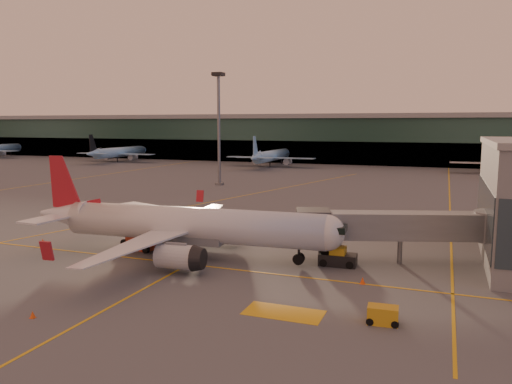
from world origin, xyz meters
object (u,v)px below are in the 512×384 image
(catering_truck, at_px, (142,224))
(gpu_cart, at_px, (383,315))
(pushback_tug, at_px, (338,258))
(main_airplane, at_px, (182,226))

(catering_truck, xyz_separation_m, gpu_cart, (28.48, -12.70, -2.16))
(catering_truck, distance_m, pushback_tug, 22.57)
(catering_truck, relative_size, pushback_tug, 1.81)
(pushback_tug, bearing_deg, gpu_cart, -68.90)
(pushback_tug, bearing_deg, catering_truck, 179.27)
(main_airplane, relative_size, pushback_tug, 9.24)
(main_airplane, bearing_deg, gpu_cart, -30.34)
(main_airplane, bearing_deg, catering_truck, 158.35)
(gpu_cart, height_order, pushback_tug, pushback_tug)
(catering_truck, relative_size, gpu_cart, 3.00)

